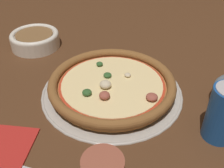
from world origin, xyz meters
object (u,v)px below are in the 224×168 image
pizza (112,84)px  bowl_far (35,39)px  pizza_tray (112,90)px  fork (22,168)px  beverage_can (224,114)px

pizza → bowl_far: 0.35m
pizza_tray → bowl_far: size_ratio=2.31×
fork → beverage_can: bearing=29.2°
beverage_can → fork: bearing=-100.6°
pizza → fork: (0.15, -0.25, -0.02)m
pizza_tray → bowl_far: (-0.32, -0.14, 0.02)m
bowl_far → fork: size_ratio=1.04×
bowl_far → beverage_can: (0.54, 0.28, 0.03)m
pizza_tray → beverage_can: beverage_can is taller
pizza_tray → pizza: size_ratio=1.12×
pizza → fork: pizza is taller
pizza_tray → bowl_far: 0.35m
pizza → bowl_far: (-0.32, -0.14, 0.00)m
pizza → bowl_far: size_ratio=2.06×
pizza_tray → fork: pizza_tray is taller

